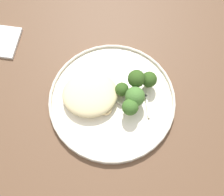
{
  "coord_description": "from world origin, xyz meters",
  "views": [
    {
      "loc": [
        -0.03,
        0.26,
        1.33
      ],
      "look_at": [
        -0.05,
        0.03,
        0.76
      ],
      "focal_mm": 43.75,
      "sensor_mm": 36.0,
      "label": 1
    }
  ],
  "objects_px": {
    "seared_scallop_left_edge": "(105,109)",
    "broccoli_floret_rear_charred": "(149,81)",
    "seared_scallop_right_edge": "(97,104)",
    "broccoli_floret_near_rim": "(130,107)",
    "broccoli_floret_beside_noodles": "(122,90)",
    "broccoli_floret_front_edge": "(136,78)",
    "dinner_plate": "(112,100)",
    "seared_scallop_front_small": "(85,89)",
    "seared_scallop_rear_pale": "(79,100)",
    "broccoli_floret_center_pile": "(135,97)"
  },
  "relations": [
    {
      "from": "seared_scallop_right_edge",
      "to": "broccoli_floret_front_edge",
      "type": "relative_size",
      "value": 0.47
    },
    {
      "from": "seared_scallop_left_edge",
      "to": "broccoli_floret_front_edge",
      "type": "relative_size",
      "value": 0.47
    },
    {
      "from": "broccoli_floret_front_edge",
      "to": "dinner_plate",
      "type": "bearing_deg",
      "value": 28.86
    },
    {
      "from": "dinner_plate",
      "to": "broccoli_floret_rear_charred",
      "type": "relative_size",
      "value": 5.89
    },
    {
      "from": "seared_scallop_right_edge",
      "to": "seared_scallop_rear_pale",
      "type": "distance_m",
      "value": 0.04
    },
    {
      "from": "seared_scallop_right_edge",
      "to": "broccoli_floret_beside_noodles",
      "type": "distance_m",
      "value": 0.06
    },
    {
      "from": "broccoli_floret_near_rim",
      "to": "seared_scallop_front_small",
      "type": "bearing_deg",
      "value": -33.01
    },
    {
      "from": "broccoli_floret_front_edge",
      "to": "broccoli_floret_rear_charred",
      "type": "bearing_deg",
      "value": 168.72
    },
    {
      "from": "seared_scallop_left_edge",
      "to": "broccoli_floret_beside_noodles",
      "type": "xyz_separation_m",
      "value": [
        -0.04,
        -0.04,
        0.01
      ]
    },
    {
      "from": "seared_scallop_rear_pale",
      "to": "broccoli_floret_front_edge",
      "type": "height_order",
      "value": "broccoli_floret_front_edge"
    },
    {
      "from": "broccoli_floret_beside_noodles",
      "to": "broccoli_floret_center_pile",
      "type": "bearing_deg",
      "value": 138.04
    },
    {
      "from": "seared_scallop_right_edge",
      "to": "broccoli_floret_near_rim",
      "type": "distance_m",
      "value": 0.08
    },
    {
      "from": "broccoli_floret_near_rim",
      "to": "broccoli_floret_rear_charred",
      "type": "relative_size",
      "value": 1.08
    },
    {
      "from": "seared_scallop_left_edge",
      "to": "broccoli_floret_front_edge",
      "type": "height_order",
      "value": "broccoli_floret_front_edge"
    },
    {
      "from": "broccoli_floret_beside_noodles",
      "to": "broccoli_floret_rear_charred",
      "type": "relative_size",
      "value": 0.85
    },
    {
      "from": "broccoli_floret_near_rim",
      "to": "broccoli_floret_front_edge",
      "type": "xyz_separation_m",
      "value": [
        -0.02,
        -0.07,
        0.01
      ]
    },
    {
      "from": "seared_scallop_right_edge",
      "to": "seared_scallop_front_small",
      "type": "xyz_separation_m",
      "value": [
        0.02,
        -0.04,
        0.0
      ]
    },
    {
      "from": "seared_scallop_rear_pale",
      "to": "broccoli_floret_near_rim",
      "type": "relative_size",
      "value": 0.59
    },
    {
      "from": "seared_scallop_rear_pale",
      "to": "broccoli_floret_front_edge",
      "type": "xyz_separation_m",
      "value": [
        -0.13,
        -0.03,
        0.03
      ]
    },
    {
      "from": "broccoli_floret_beside_noodles",
      "to": "broccoli_floret_front_edge",
      "type": "distance_m",
      "value": 0.04
    },
    {
      "from": "seared_scallop_left_edge",
      "to": "broccoli_floret_rear_charred",
      "type": "bearing_deg",
      "value": -154.4
    },
    {
      "from": "seared_scallop_right_edge",
      "to": "broccoli_floret_rear_charred",
      "type": "height_order",
      "value": "broccoli_floret_rear_charred"
    },
    {
      "from": "broccoli_floret_front_edge",
      "to": "seared_scallop_left_edge",
      "type": "bearing_deg",
      "value": 36.89
    },
    {
      "from": "seared_scallop_front_small",
      "to": "broccoli_floret_rear_charred",
      "type": "bearing_deg",
      "value": 179.03
    },
    {
      "from": "seared_scallop_rear_pale",
      "to": "broccoli_floret_center_pile",
      "type": "xyz_separation_m",
      "value": [
        -0.12,
        0.01,
        0.02
      ]
    },
    {
      "from": "seared_scallop_left_edge",
      "to": "broccoli_floret_rear_charred",
      "type": "distance_m",
      "value": 0.12
    },
    {
      "from": "broccoli_floret_rear_charred",
      "to": "broccoli_floret_front_edge",
      "type": "relative_size",
      "value": 0.81
    },
    {
      "from": "broccoli_floret_near_rim",
      "to": "broccoli_floret_rear_charred",
      "type": "bearing_deg",
      "value": -130.23
    },
    {
      "from": "seared_scallop_left_edge",
      "to": "broccoli_floret_near_rim",
      "type": "relative_size",
      "value": 0.55
    },
    {
      "from": "dinner_plate",
      "to": "seared_scallop_front_small",
      "type": "xyz_separation_m",
      "value": [
        0.06,
        -0.03,
        0.01
      ]
    },
    {
      "from": "seared_scallop_right_edge",
      "to": "broccoli_floret_beside_noodles",
      "type": "bearing_deg",
      "value": -158.4
    },
    {
      "from": "seared_scallop_front_small",
      "to": "broccoli_floret_center_pile",
      "type": "xyz_separation_m",
      "value": [
        -0.11,
        0.04,
        0.02
      ]
    },
    {
      "from": "dinner_plate",
      "to": "seared_scallop_rear_pale",
      "type": "relative_size",
      "value": 9.33
    },
    {
      "from": "seared_scallop_left_edge",
      "to": "seared_scallop_right_edge",
      "type": "relative_size",
      "value": 1.0
    },
    {
      "from": "seared_scallop_left_edge",
      "to": "seared_scallop_rear_pale",
      "type": "distance_m",
      "value": 0.06
    },
    {
      "from": "seared_scallop_left_edge",
      "to": "broccoli_floret_near_rim",
      "type": "distance_m",
      "value": 0.06
    },
    {
      "from": "seared_scallop_rear_pale",
      "to": "broccoli_floret_beside_noodles",
      "type": "distance_m",
      "value": 0.1
    },
    {
      "from": "seared_scallop_left_edge",
      "to": "seared_scallop_front_small",
      "type": "xyz_separation_m",
      "value": [
        0.04,
        -0.05,
        0.0
      ]
    },
    {
      "from": "dinner_plate",
      "to": "seared_scallop_front_small",
      "type": "distance_m",
      "value": 0.07
    },
    {
      "from": "seared_scallop_rear_pale",
      "to": "broccoli_floret_beside_noodles",
      "type": "xyz_separation_m",
      "value": [
        -0.1,
        -0.01,
        0.02
      ]
    },
    {
      "from": "seared_scallop_front_small",
      "to": "broccoli_floret_near_rim",
      "type": "relative_size",
      "value": 0.54
    },
    {
      "from": "broccoli_floret_near_rim",
      "to": "broccoli_floret_rear_charred",
      "type": "height_order",
      "value": "broccoli_floret_near_rim"
    },
    {
      "from": "seared_scallop_left_edge",
      "to": "seared_scallop_right_edge",
      "type": "xyz_separation_m",
      "value": [
        0.02,
        -0.01,
        0.0
      ]
    },
    {
      "from": "seared_scallop_left_edge",
      "to": "broccoli_floret_beside_noodles",
      "type": "distance_m",
      "value": 0.06
    },
    {
      "from": "broccoli_floret_near_rim",
      "to": "broccoli_floret_front_edge",
      "type": "distance_m",
      "value": 0.07
    },
    {
      "from": "dinner_plate",
      "to": "seared_scallop_left_edge",
      "type": "distance_m",
      "value": 0.03
    },
    {
      "from": "broccoli_floret_near_rim",
      "to": "broccoli_floret_beside_noodles",
      "type": "height_order",
      "value": "broccoli_floret_near_rim"
    },
    {
      "from": "seared_scallop_front_small",
      "to": "broccoli_floret_beside_noodles",
      "type": "height_order",
      "value": "broccoli_floret_beside_noodles"
    },
    {
      "from": "dinner_plate",
      "to": "broccoli_floret_center_pile",
      "type": "bearing_deg",
      "value": 167.28
    },
    {
      "from": "seared_scallop_left_edge",
      "to": "broccoli_floret_rear_charred",
      "type": "relative_size",
      "value": 0.59
    }
  ]
}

